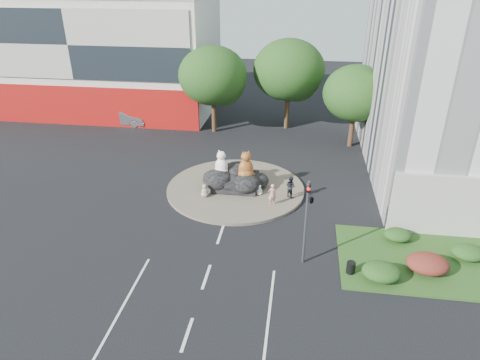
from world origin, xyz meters
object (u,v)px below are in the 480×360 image
object	(u,v)px
cat_white	(221,162)
litter_bin	(351,267)
kitten_calico	(205,190)
kitten_white	(259,190)
parked_car	(124,117)
pedestrian_pink	(272,194)
cat_tabby	(246,164)
pedestrian_dark	(290,187)

from	to	relation	value
cat_white	litter_bin	world-z (taller)	cat_white
kitten_calico	kitten_white	world-z (taller)	kitten_calico
cat_white	parked_car	distance (m)	17.80
cat_white	litter_bin	size ratio (longest dim) A/B	2.93
cat_white	pedestrian_pink	bearing A→B (deg)	-1.52
cat_tabby	pedestrian_pink	world-z (taller)	cat_tabby
parked_car	litter_bin	distance (m)	30.06
pedestrian_pink	pedestrian_dark	distance (m)	1.73
cat_tabby	pedestrian_pink	distance (m)	3.15
pedestrian_pink	pedestrian_dark	size ratio (longest dim) A/B	0.98
kitten_calico	parked_car	bearing A→B (deg)	148.89
kitten_calico	litter_bin	bearing A→B (deg)	-17.03
kitten_white	cat_white	bearing A→B (deg)	131.56
pedestrian_pink	litter_bin	bearing A→B (deg)	105.73
cat_white	cat_tabby	bearing A→B (deg)	21.89
kitten_calico	litter_bin	xyz separation A→B (m)	(9.41, -7.01, -0.24)
parked_car	litter_bin	size ratio (longest dim) A/B	7.86
cat_white	litter_bin	distance (m)	12.40
kitten_white	parked_car	xyz separation A→B (m)	(-15.48, 13.55, 0.25)
pedestrian_pink	litter_bin	world-z (taller)	pedestrian_pink
parked_car	kitten_white	bearing A→B (deg)	-129.36
cat_white	pedestrian_pink	distance (m)	4.64
parked_car	kitten_calico	bearing A→B (deg)	-138.91
cat_white	cat_tabby	world-z (taller)	cat_tabby
cat_tabby	pedestrian_dark	size ratio (longest dim) A/B	1.32
kitten_calico	pedestrian_pink	distance (m)	4.78
cat_tabby	parked_car	bearing A→B (deg)	113.80
kitten_calico	kitten_white	xyz separation A→B (m)	(3.75, 0.80, -0.10)
kitten_white	pedestrian_pink	bearing A→B (deg)	-80.64
pedestrian_pink	litter_bin	xyz separation A→B (m)	(4.67, -6.53, -0.52)
cat_tabby	kitten_calico	size ratio (longest dim) A/B	2.12
cat_white	cat_tabby	size ratio (longest dim) A/B	0.92
kitten_calico	cat_tabby	bearing A→B (deg)	50.46
parked_car	pedestrian_dark	bearing A→B (deg)	-125.69
pedestrian_pink	kitten_white	bearing A→B (deg)	-71.80
kitten_white	cat_tabby	bearing A→B (deg)	114.40
cat_white	parked_car	bearing A→B (deg)	164.46
cat_white	parked_car	world-z (taller)	cat_white
kitten_calico	litter_bin	size ratio (longest dim) A/B	1.51
cat_white	pedestrian_dark	bearing A→B (deg)	17.65
litter_bin	cat_tabby	bearing A→B (deg)	128.03
litter_bin	pedestrian_pink	bearing A→B (deg)	125.56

